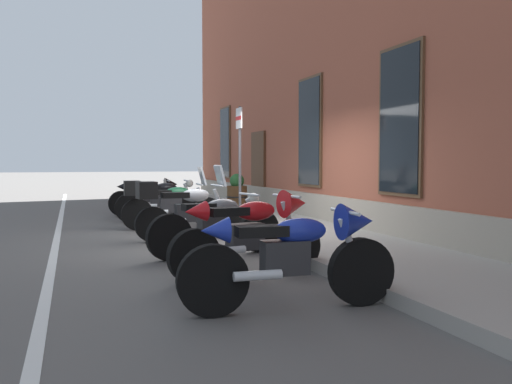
# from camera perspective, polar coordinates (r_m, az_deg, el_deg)

# --- Properties ---
(ground_plane) EXTENTS (140.00, 140.00, 0.00)m
(ground_plane) POSITION_cam_1_polar(r_m,az_deg,el_deg) (10.01, -1.87, -4.90)
(ground_plane) COLOR #565451
(sidewalk) EXTENTS (30.95, 2.29, 0.16)m
(sidewalk) POSITION_cam_1_polar(r_m,az_deg,el_deg) (10.39, 4.20, -4.17)
(sidewalk) COLOR gray
(sidewalk) RESTS_ON ground_plane
(lane_stripe) EXTENTS (30.95, 0.12, 0.01)m
(lane_stripe) POSITION_cam_1_polar(r_m,az_deg,el_deg) (9.57, -20.58, -5.45)
(lane_stripe) COLOR silver
(lane_stripe) RESTS_ON ground_plane
(brick_pub_facade) EXTENTS (24.95, 7.20, 8.95)m
(brick_pub_facade) POSITION_cam_1_polar(r_m,az_deg,el_deg) (13.26, 24.09, 16.27)
(brick_pub_facade) COLOR brown
(brick_pub_facade) RESTS_ON ground_plane
(motorcycle_black_sport) EXTENTS (0.62, 2.05, 0.99)m
(motorcycle_black_sport) POSITION_cam_1_polar(r_m,az_deg,el_deg) (14.54, -11.18, -0.27)
(motorcycle_black_sport) COLOR black
(motorcycle_black_sport) RESTS_ON ground_plane
(motorcycle_black_naked) EXTENTS (0.62, 2.20, 0.99)m
(motorcycle_black_naked) POSITION_cam_1_polar(r_m,az_deg,el_deg) (12.96, -9.90, -0.92)
(motorcycle_black_naked) COLOR black
(motorcycle_black_naked) RESTS_ON ground_plane
(motorcycle_green_touring) EXTENTS (0.62, 2.15, 1.31)m
(motorcycle_green_touring) POSITION_cam_1_polar(r_m,az_deg,el_deg) (11.39, -9.37, -1.19)
(motorcycle_green_touring) COLOR black
(motorcycle_green_touring) RESTS_ON ground_plane
(motorcycle_silver_touring) EXTENTS (0.62, 2.01, 1.36)m
(motorcycle_silver_touring) POSITION_cam_1_polar(r_m,az_deg,el_deg) (9.73, -7.63, -1.81)
(motorcycle_silver_touring) COLOR black
(motorcycle_silver_touring) RESTS_ON ground_plane
(motorcycle_grey_naked) EXTENTS (0.67, 2.14, 0.93)m
(motorcycle_grey_naked) POSITION_cam_1_polar(r_m,az_deg,el_deg) (8.04, -4.13, -3.47)
(motorcycle_grey_naked) COLOR black
(motorcycle_grey_naked) RESTS_ON ground_plane
(motorcycle_red_sport) EXTENTS (0.68, 2.08, 1.06)m
(motorcycle_red_sport) POSITION_cam_1_polar(r_m,az_deg,el_deg) (6.61, -0.16, -4.07)
(motorcycle_red_sport) COLOR black
(motorcycle_red_sport) RESTS_ON ground_plane
(motorcycle_blue_sport) EXTENTS (0.62, 2.15, 1.01)m
(motorcycle_blue_sport) POSITION_cam_1_polar(r_m,az_deg,el_deg) (5.12, 4.48, -6.45)
(motorcycle_blue_sport) COLOR black
(motorcycle_blue_sport) RESTS_ON ground_plane
(parking_sign) EXTENTS (0.36, 0.07, 2.44)m
(parking_sign) POSITION_cam_1_polar(r_m,az_deg,el_deg) (11.51, -1.76, 4.81)
(parking_sign) COLOR #4C4C51
(parking_sign) RESTS_ON sidewalk
(barrel_planter) EXTENTS (0.58, 0.58, 0.94)m
(barrel_planter) POSITION_cam_1_polar(r_m,az_deg,el_deg) (14.77, -2.04, -0.09)
(barrel_planter) COLOR brown
(barrel_planter) RESTS_ON sidewalk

